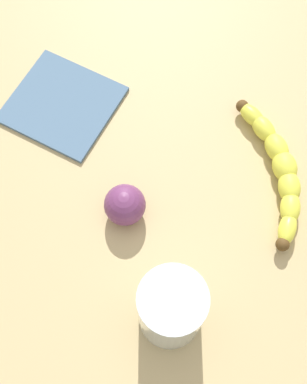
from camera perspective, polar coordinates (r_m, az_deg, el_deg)
The scene contains 5 objects.
wooden_tabletop at distance 73.00cm, azimuth 6.26°, elevation 2.07°, with size 120.00×120.00×3.00cm, color tan.
banana at distance 71.44cm, azimuth 13.57°, elevation 2.60°, with size 20.55×11.28×3.26cm.
smoothie_glass at distance 59.92cm, azimuth 1.96°, elevation -12.81°, with size 7.62×7.62×11.56cm.
plum_fruit at distance 66.29cm, azimuth -3.17°, elevation -1.43°, with size 5.40×5.40×5.40cm, color #6B3360.
folded_napkin at distance 77.02cm, azimuth -9.99°, elevation 9.52°, with size 14.48×13.71×0.60cm, color slate.
Camera 1 is at (-19.83, 24.47, 67.36)cm, focal length 48.44 mm.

